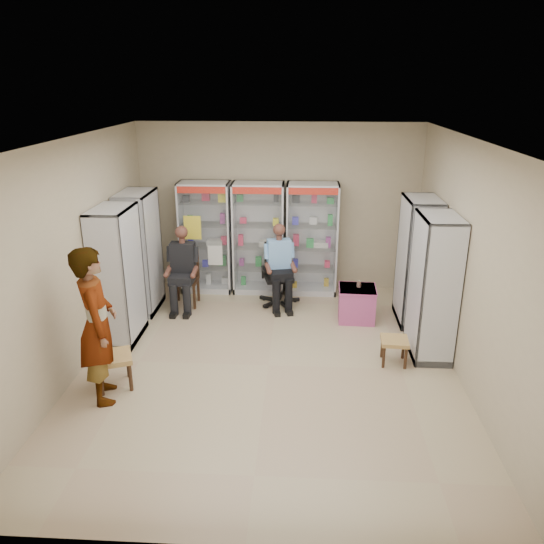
# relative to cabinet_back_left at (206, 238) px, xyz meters

# --- Properties ---
(floor) EXTENTS (6.00, 6.00, 0.00)m
(floor) POSITION_rel_cabinet_back_left_xyz_m (1.30, -2.73, -1.00)
(floor) COLOR tan
(floor) RESTS_ON ground
(room_shell) EXTENTS (5.02, 6.02, 3.01)m
(room_shell) POSITION_rel_cabinet_back_left_xyz_m (1.30, -2.73, 0.97)
(room_shell) COLOR tan
(room_shell) RESTS_ON ground
(cabinet_back_left) EXTENTS (0.90, 0.50, 2.00)m
(cabinet_back_left) POSITION_rel_cabinet_back_left_xyz_m (0.00, 0.00, 0.00)
(cabinet_back_left) COLOR #B8BBC0
(cabinet_back_left) RESTS_ON floor
(cabinet_back_mid) EXTENTS (0.90, 0.50, 2.00)m
(cabinet_back_mid) POSITION_rel_cabinet_back_left_xyz_m (0.95, 0.00, 0.00)
(cabinet_back_mid) COLOR silver
(cabinet_back_mid) RESTS_ON floor
(cabinet_back_right) EXTENTS (0.90, 0.50, 2.00)m
(cabinet_back_right) POSITION_rel_cabinet_back_left_xyz_m (1.90, 0.00, 0.00)
(cabinet_back_right) COLOR #A5A8AC
(cabinet_back_right) RESTS_ON floor
(cabinet_right_far) EXTENTS (0.90, 0.50, 2.00)m
(cabinet_right_far) POSITION_rel_cabinet_back_left_xyz_m (3.53, -1.13, 0.00)
(cabinet_right_far) COLOR #A1A2A8
(cabinet_right_far) RESTS_ON floor
(cabinet_right_near) EXTENTS (0.90, 0.50, 2.00)m
(cabinet_right_near) POSITION_rel_cabinet_back_left_xyz_m (3.53, -2.23, 0.00)
(cabinet_right_near) COLOR #B6B9BE
(cabinet_right_near) RESTS_ON floor
(cabinet_left_far) EXTENTS (0.90, 0.50, 2.00)m
(cabinet_left_far) POSITION_rel_cabinet_back_left_xyz_m (-0.93, -0.93, 0.00)
(cabinet_left_far) COLOR silver
(cabinet_left_far) RESTS_ON floor
(cabinet_left_near) EXTENTS (0.90, 0.50, 2.00)m
(cabinet_left_near) POSITION_rel_cabinet_back_left_xyz_m (-0.93, -2.03, 0.00)
(cabinet_left_near) COLOR silver
(cabinet_left_near) RESTS_ON floor
(wooden_chair) EXTENTS (0.42, 0.42, 0.94)m
(wooden_chair) POSITION_rel_cabinet_back_left_xyz_m (-0.25, -0.73, -0.53)
(wooden_chair) COLOR black
(wooden_chair) RESTS_ON floor
(seated_customer) EXTENTS (0.44, 0.60, 1.34)m
(seated_customer) POSITION_rel_cabinet_back_left_xyz_m (-0.25, -0.78, -0.33)
(seated_customer) COLOR black
(seated_customer) RESTS_ON floor
(office_chair) EXTENTS (0.69, 0.69, 1.06)m
(office_chair) POSITION_rel_cabinet_back_left_xyz_m (1.34, -0.57, -0.47)
(office_chair) COLOR black
(office_chair) RESTS_ON floor
(seated_shopkeeper) EXTENTS (0.57, 0.70, 1.35)m
(seated_shopkeeper) POSITION_rel_cabinet_back_left_xyz_m (1.34, -0.62, -0.32)
(seated_shopkeeper) COLOR #71A2E0
(seated_shopkeeper) RESTS_ON floor
(pink_trunk) EXTENTS (0.59, 0.57, 0.55)m
(pink_trunk) POSITION_rel_cabinet_back_left_xyz_m (2.63, -1.16, -0.73)
(pink_trunk) COLOR #C14D7F
(pink_trunk) RESTS_ON floor
(tea_glass) EXTENTS (0.07, 0.07, 0.10)m
(tea_glass) POSITION_rel_cabinet_back_left_xyz_m (2.65, -1.11, -0.40)
(tea_glass) COLOR #5C2A07
(tea_glass) RESTS_ON pink_trunk
(woven_stool_a) EXTENTS (0.38, 0.38, 0.36)m
(woven_stool_a) POSITION_rel_cabinet_back_left_xyz_m (3.01, -2.56, -0.82)
(woven_stool_a) COLOR #915F3D
(woven_stool_a) RESTS_ON floor
(woven_stool_b) EXTENTS (0.57, 0.57, 0.44)m
(woven_stool_b) POSITION_rel_cabinet_back_left_xyz_m (-0.60, -3.35, -0.78)
(woven_stool_b) COLOR #9B6841
(woven_stool_b) RESTS_ON floor
(standing_man) EXTENTS (0.68, 0.82, 1.93)m
(standing_man) POSITION_rel_cabinet_back_left_xyz_m (-0.65, -3.60, -0.04)
(standing_man) COLOR #949497
(standing_man) RESTS_ON floor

